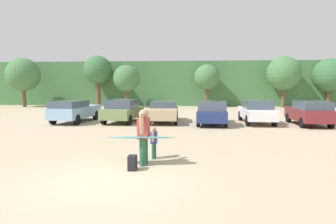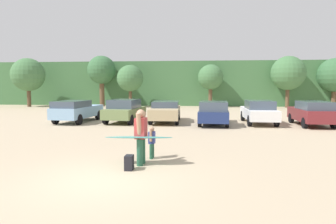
{
  "view_description": "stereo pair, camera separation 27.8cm",
  "coord_description": "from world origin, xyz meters",
  "px_view_note": "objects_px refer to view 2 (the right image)",
  "views": [
    {
      "loc": [
        2.33,
        -7.86,
        2.59
      ],
      "look_at": [
        1.13,
        6.4,
        1.3
      ],
      "focal_mm": 32.46,
      "sensor_mm": 36.0,
      "label": 1
    },
    {
      "loc": [
        2.61,
        -7.84,
        2.59
      ],
      "look_at": [
        1.13,
        6.4,
        1.3
      ],
      "focal_mm": 32.46,
      "sensor_mm": 36.0,
      "label": 2
    }
  ],
  "objects_px": {
    "person_adult": "(141,134)",
    "backpack_dropped": "(129,163)",
    "parked_car_sky_blue": "(77,110)",
    "parked_car_tan": "(166,111)",
    "parked_car_olive_green": "(125,110)",
    "surfboard_teal": "(139,137)",
    "parked_car_maroon": "(312,113)",
    "parked_car_white": "(259,111)",
    "person_child": "(152,141)",
    "parked_car_navy": "(214,113)"
  },
  "relations": [
    {
      "from": "parked_car_olive_green",
      "to": "parked_car_tan",
      "type": "bearing_deg",
      "value": -72.72
    },
    {
      "from": "parked_car_tan",
      "to": "backpack_dropped",
      "type": "xyz_separation_m",
      "value": [
        0.23,
        -12.05,
        -0.55
      ]
    },
    {
      "from": "parked_car_sky_blue",
      "to": "parked_car_tan",
      "type": "distance_m",
      "value": 6.19
    },
    {
      "from": "parked_car_tan",
      "to": "parked_car_white",
      "type": "bearing_deg",
      "value": -94.55
    },
    {
      "from": "parked_car_tan",
      "to": "person_child",
      "type": "xyz_separation_m",
      "value": [
        0.69,
        -10.53,
        -0.14
      ]
    },
    {
      "from": "parked_car_tan",
      "to": "person_adult",
      "type": "bearing_deg",
      "value": -179.71
    },
    {
      "from": "parked_car_maroon",
      "to": "person_child",
      "type": "bearing_deg",
      "value": 137.15
    },
    {
      "from": "parked_car_white",
      "to": "person_adult",
      "type": "bearing_deg",
      "value": 152.26
    },
    {
      "from": "person_child",
      "to": "backpack_dropped",
      "type": "bearing_deg",
      "value": 76.75
    },
    {
      "from": "parked_car_white",
      "to": "person_adult",
      "type": "distance_m",
      "value": 12.55
    },
    {
      "from": "parked_car_sky_blue",
      "to": "parked_car_tan",
      "type": "xyz_separation_m",
      "value": [
        6.14,
        0.72,
        -0.05
      ]
    },
    {
      "from": "parked_car_white",
      "to": "surfboard_teal",
      "type": "distance_m",
      "value": 12.65
    },
    {
      "from": "surfboard_teal",
      "to": "person_adult",
      "type": "bearing_deg",
      "value": -135.35
    },
    {
      "from": "parked_car_navy",
      "to": "parked_car_maroon",
      "type": "relative_size",
      "value": 1.11
    },
    {
      "from": "parked_car_white",
      "to": "parked_car_navy",
      "type": "bearing_deg",
      "value": 106.71
    },
    {
      "from": "parked_car_tan",
      "to": "person_adult",
      "type": "distance_m",
      "value": 11.4
    },
    {
      "from": "parked_car_white",
      "to": "backpack_dropped",
      "type": "distance_m",
      "value": 13.26
    },
    {
      "from": "parked_car_navy",
      "to": "backpack_dropped",
      "type": "relative_size",
      "value": 10.0
    },
    {
      "from": "parked_car_olive_green",
      "to": "person_child",
      "type": "xyz_separation_m",
      "value": [
        3.47,
        -9.98,
        -0.2
      ]
    },
    {
      "from": "parked_car_navy",
      "to": "person_adult",
      "type": "distance_m",
      "value": 10.59
    },
    {
      "from": "backpack_dropped",
      "to": "parked_car_maroon",
      "type": "bearing_deg",
      "value": 50.07
    },
    {
      "from": "parked_car_tan",
      "to": "parked_car_white",
      "type": "distance_m",
      "value": 6.3
    },
    {
      "from": "surfboard_teal",
      "to": "backpack_dropped",
      "type": "relative_size",
      "value": 4.99
    },
    {
      "from": "parked_car_navy",
      "to": "parked_car_tan",
      "type": "bearing_deg",
      "value": 73.62
    },
    {
      "from": "parked_car_sky_blue",
      "to": "surfboard_teal",
      "type": "height_order",
      "value": "parked_car_sky_blue"
    },
    {
      "from": "person_adult",
      "to": "parked_car_sky_blue",
      "type": "bearing_deg",
      "value": -54.56
    },
    {
      "from": "parked_car_sky_blue",
      "to": "person_child",
      "type": "bearing_deg",
      "value": -139.78
    },
    {
      "from": "parked_car_navy",
      "to": "parked_car_maroon",
      "type": "height_order",
      "value": "parked_car_maroon"
    },
    {
      "from": "parked_car_tan",
      "to": "person_child",
      "type": "bearing_deg",
      "value": -178.33
    },
    {
      "from": "parked_car_sky_blue",
      "to": "surfboard_teal",
      "type": "distance_m",
      "value": 12.59
    },
    {
      "from": "parked_car_tan",
      "to": "parked_car_olive_green",
      "type": "bearing_deg",
      "value": 99.05
    },
    {
      "from": "parked_car_white",
      "to": "parked_car_maroon",
      "type": "xyz_separation_m",
      "value": [
        3.13,
        -0.8,
        0.02
      ]
    },
    {
      "from": "parked_car_tan",
      "to": "parked_car_navy",
      "type": "bearing_deg",
      "value": -111.93
    },
    {
      "from": "parked_car_sky_blue",
      "to": "person_child",
      "type": "height_order",
      "value": "parked_car_sky_blue"
    },
    {
      "from": "parked_car_olive_green",
      "to": "surfboard_teal",
      "type": "distance_m",
      "value": 11.37
    },
    {
      "from": "person_adult",
      "to": "backpack_dropped",
      "type": "distance_m",
      "value": 1.06
    },
    {
      "from": "parked_car_maroon",
      "to": "surfboard_teal",
      "type": "xyz_separation_m",
      "value": [
        -9.01,
        -10.39,
        0.07
      ]
    },
    {
      "from": "parked_car_olive_green",
      "to": "parked_car_maroon",
      "type": "xyz_separation_m",
      "value": [
        12.2,
        -0.53,
        0.0
      ]
    },
    {
      "from": "parked_car_white",
      "to": "backpack_dropped",
      "type": "xyz_separation_m",
      "value": [
        -6.06,
        -11.78,
        -0.59
      ]
    },
    {
      "from": "parked_car_navy",
      "to": "backpack_dropped",
      "type": "bearing_deg",
      "value": 167.81
    },
    {
      "from": "person_child",
      "to": "surfboard_teal",
      "type": "height_order",
      "value": "person_child"
    },
    {
      "from": "parked_car_olive_green",
      "to": "parked_car_white",
      "type": "bearing_deg",
      "value": -82.11
    },
    {
      "from": "parked_car_olive_green",
      "to": "parked_car_tan",
      "type": "xyz_separation_m",
      "value": [
        2.78,
        0.55,
        -0.06
      ]
    },
    {
      "from": "parked_car_tan",
      "to": "parked_car_maroon",
      "type": "distance_m",
      "value": 9.48
    },
    {
      "from": "parked_car_olive_green",
      "to": "parked_car_white",
      "type": "xyz_separation_m",
      "value": [
        9.07,
        0.28,
        -0.02
      ]
    },
    {
      "from": "surfboard_teal",
      "to": "backpack_dropped",
      "type": "height_order",
      "value": "surfboard_teal"
    },
    {
      "from": "parked_car_navy",
      "to": "surfboard_teal",
      "type": "xyz_separation_m",
      "value": [
        -2.87,
        -10.28,
        0.12
      ]
    },
    {
      "from": "parked_car_maroon",
      "to": "surfboard_teal",
      "type": "distance_m",
      "value": 13.75
    },
    {
      "from": "parked_car_sky_blue",
      "to": "parked_car_tan",
      "type": "relative_size",
      "value": 0.96
    },
    {
      "from": "parked_car_tan",
      "to": "backpack_dropped",
      "type": "bearing_deg",
      "value": 179.01
    }
  ]
}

